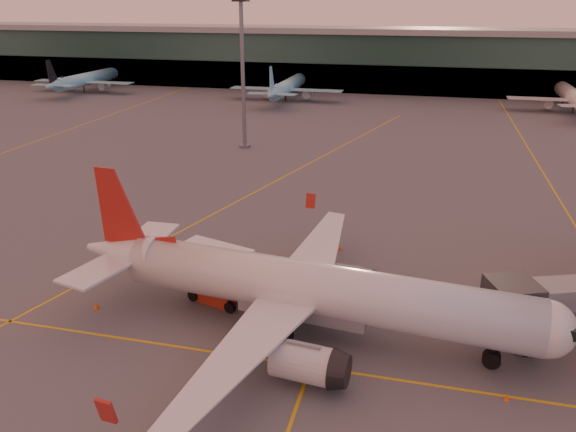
# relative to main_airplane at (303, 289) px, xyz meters

# --- Properties ---
(ground) EXTENTS (600.00, 600.00, 0.00)m
(ground) POSITION_rel_main_airplane_xyz_m (-3.46, -9.36, -3.93)
(ground) COLOR #4C4F54
(ground) RESTS_ON ground
(taxi_markings) EXTENTS (100.12, 173.00, 0.01)m
(taxi_markings) POSITION_rel_main_airplane_xyz_m (-10.78, 35.13, -3.93)
(taxi_markings) COLOR gold
(taxi_markings) RESTS_ON ground
(terminal) EXTENTS (400.00, 20.00, 17.60)m
(terminal) POSITION_rel_main_airplane_xyz_m (-3.46, 132.44, 4.83)
(terminal) COLOR #19382D
(terminal) RESTS_ON ground
(mast_west_near) EXTENTS (2.40, 2.40, 25.60)m
(mast_west_near) POSITION_rel_main_airplane_xyz_m (-23.46, 56.64, 10.93)
(mast_west_near) COLOR slate
(mast_west_near) RESTS_ON ground
(distant_aircraft_row) EXTENTS (350.00, 34.00, 13.00)m
(distant_aircraft_row) POSITION_rel_main_airplane_xyz_m (7.37, 108.64, -3.93)
(distant_aircraft_row) COLOR #7FC8D5
(distant_aircraft_row) RESTS_ON ground
(main_airplane) EXTENTS (40.11, 36.23, 12.10)m
(main_airplane) POSITION_rel_main_airplane_xyz_m (0.00, 0.00, 0.00)
(main_airplane) COLOR silver
(main_airplane) RESTS_ON ground
(catering_truck) EXTENTS (7.05, 4.57, 5.06)m
(catering_truck) POSITION_rel_main_airplane_xyz_m (-8.55, 3.39, -1.06)
(catering_truck) COLOR #A32917
(catering_truck) RESTS_ON ground
(cone_tail) EXTENTS (0.49, 0.49, 0.62)m
(cone_tail) POSITION_rel_main_airplane_xyz_m (-18.30, -0.73, -3.63)
(cone_tail) COLOR #F0530C
(cone_tail) RESTS_ON ground
(cone_wing_left) EXTENTS (0.42, 0.42, 0.54)m
(cone_wing_left) POSITION_rel_main_airplane_xyz_m (0.42, 16.40, -3.67)
(cone_wing_left) COLOR #F0530C
(cone_wing_left) RESTS_ON ground
(cone_fwd) EXTENTS (0.38, 0.38, 0.49)m
(cone_fwd) POSITION_rel_main_airplane_xyz_m (15.12, -4.72, -3.70)
(cone_fwd) COLOR #F0530C
(cone_fwd) RESTS_ON ground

